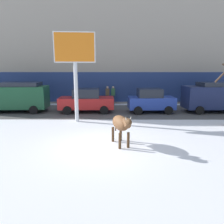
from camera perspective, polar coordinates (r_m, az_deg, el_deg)
ground_plane at (r=9.82m, az=-2.39°, el=-8.97°), size 120.00×120.00×0.00m
road_strip at (r=17.30m, az=-1.18°, el=0.22°), size 60.00×5.60×0.01m
building_facade at (r=23.81m, az=-0.80°, el=19.06°), size 44.00×6.10×13.00m
cow_brown at (r=9.65m, az=2.37°, el=-3.14°), size 1.00×1.93×1.54m
billboard at (r=13.87m, az=-9.79°, el=15.09°), size 2.53×0.45×5.56m
car_darkgreen_van at (r=18.45m, az=-23.66°, el=3.85°), size 4.69×2.29×2.32m
car_red_sedan at (r=16.95m, az=-6.76°, el=3.00°), size 4.28×2.14×1.84m
car_blue_hatchback at (r=16.97m, az=10.18°, el=2.97°), size 3.58×2.06×1.86m
car_navy_van at (r=18.67m, az=25.40°, el=3.78°), size 4.69×2.29×2.32m
pedestrian_near_billboard at (r=22.09m, az=-23.73°, el=4.05°), size 0.36×0.24×1.73m
pedestrian_by_cars at (r=20.19m, az=-1.20°, el=4.41°), size 0.36×0.24×1.73m
pedestrian_far_left at (r=20.18m, az=0.29°, el=4.41°), size 0.36×0.24×1.73m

